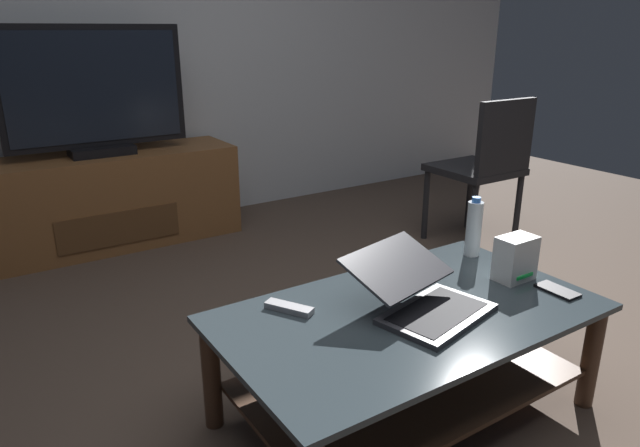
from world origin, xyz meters
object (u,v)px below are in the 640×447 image
Objects in this scene: media_cabinet at (107,200)px; television at (95,94)px; coffee_table at (408,343)px; laptop at (421,294)px; tv_remote at (289,308)px; dining_chair at (485,163)px; water_bottle_near at (474,228)px; router_box at (515,258)px; cell_phone at (557,290)px.

television reaches higher than media_cabinet.
laptop reaches higher than coffee_table.
television is (-0.41, 2.18, 0.62)m from coffee_table.
media_cabinet is 9.44× the size of tv_remote.
laptop is (0.44, -2.19, -0.45)m from television.
dining_chair is 3.70× the size of water_bottle_near.
dining_chair reaches higher than laptop.
tv_remote is (-0.84, -0.01, -0.10)m from water_bottle_near.
laptop is 2.82× the size of tv_remote.
router_box is 0.17m from cell_phone.
router_box is 1.14× the size of cell_phone.
media_cabinet reaches higher than coffee_table.
cell_phone is at bearing -18.00° from laptop.
dining_chair is (1.84, -1.21, -0.39)m from television.
coffee_table is at bearing -62.43° from tv_remote.
cell_phone is at bearing -68.69° from media_cabinet.
television reaches higher than dining_chair.
cell_phone is (0.51, -0.17, 0.13)m from coffee_table.
water_bottle_near is at bearing 22.95° from coffee_table.
water_bottle_near is at bearing 78.44° from router_box.
coffee_table is 1.38× the size of dining_chair.
media_cabinet is 6.36× the size of water_bottle_near.
water_bottle_near reaches higher than laptop.
media_cabinet is 2.20m from water_bottle_near.
water_bottle_near is 0.85m from tv_remote.
cell_phone is at bearing -91.21° from water_bottle_near.
media_cabinet is 1.72× the size of dining_chair.
dining_chair reaches higher than water_bottle_near.
water_bottle_near reaches higher than cell_phone.
television is 1.13× the size of dining_chair.
media_cabinet is 1.52× the size of television.
dining_chair is (1.84, -1.23, 0.23)m from media_cabinet.
cell_phone is 0.88× the size of tv_remote.
cell_phone is (0.48, -0.16, -0.05)m from laptop.
tv_remote is at bearing 147.51° from laptop.
coffee_table is 1.74m from dining_chair.
cell_phone is (0.92, -2.35, -0.50)m from television.
coffee_table is at bearing 161.63° from cell_phone.
router_box is 0.83m from tv_remote.
dining_chair is at bearing 35.04° from laptop.
television reaches higher than coffee_table.
media_cabinet is at bearing 101.28° from laptop.
water_bottle_near is at bearing -64.74° from media_cabinet.
television is at bearing 62.72° from tv_remote.
tv_remote is (-0.83, 0.38, 0.01)m from cell_phone.
laptop reaches higher than cell_phone.
dining_chair reaches higher than coffee_table.
television is (0.00, -0.02, 0.62)m from media_cabinet.
television reaches higher than laptop.
coffee_table is 0.40m from tv_remote.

